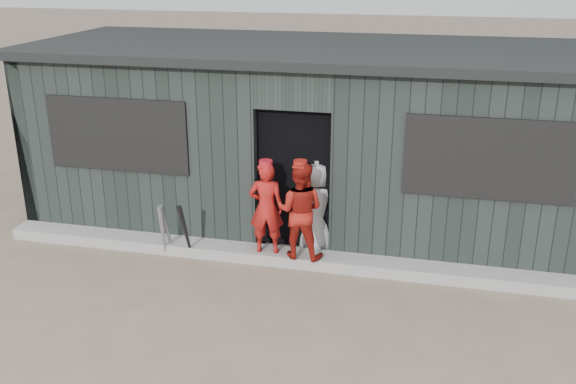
% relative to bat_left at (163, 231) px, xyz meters
% --- Properties ---
extents(ground, '(80.00, 80.00, 0.00)m').
position_rel_bat_left_xyz_m(ground, '(1.66, -1.59, -0.38)').
color(ground, '#735F4F').
rests_on(ground, ground).
extents(curb, '(8.00, 0.36, 0.15)m').
position_rel_bat_left_xyz_m(curb, '(1.66, 0.23, -0.31)').
color(curb, gray).
rests_on(curb, ground).
extents(bat_left, '(0.11, 0.24, 0.76)m').
position_rel_bat_left_xyz_m(bat_left, '(0.00, 0.00, 0.00)').
color(bat_left, gray).
rests_on(bat_left, ground).
extents(bat_mid, '(0.11, 0.30, 0.77)m').
position_rel_bat_left_xyz_m(bat_mid, '(0.03, 0.07, 0.00)').
color(bat_mid, slate).
rests_on(bat_mid, ground).
extents(bat_right, '(0.08, 0.37, 0.84)m').
position_rel_bat_left_xyz_m(bat_right, '(0.34, -0.03, 0.04)').
color(bat_right, black).
rests_on(bat_right, ground).
extents(player_red_left, '(0.49, 0.35, 1.23)m').
position_rel_bat_left_xyz_m(player_red_left, '(1.37, 0.19, 0.38)').
color(player_red_left, '#AD1815').
rests_on(player_red_left, curb).
extents(player_red_right, '(0.64, 0.51, 1.27)m').
position_rel_bat_left_xyz_m(player_red_right, '(1.82, 0.16, 0.40)').
color(player_red_right, maroon).
rests_on(player_red_right, curb).
extents(player_grey_back, '(0.64, 0.41, 1.30)m').
position_rel_bat_left_xyz_m(player_grey_back, '(1.96, 0.64, 0.27)').
color(player_grey_back, '#AEAEAE').
rests_on(player_grey_back, ground).
extents(dugout, '(8.30, 3.30, 2.62)m').
position_rel_bat_left_xyz_m(dugout, '(1.66, 1.92, 0.90)').
color(dugout, black).
rests_on(dugout, ground).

